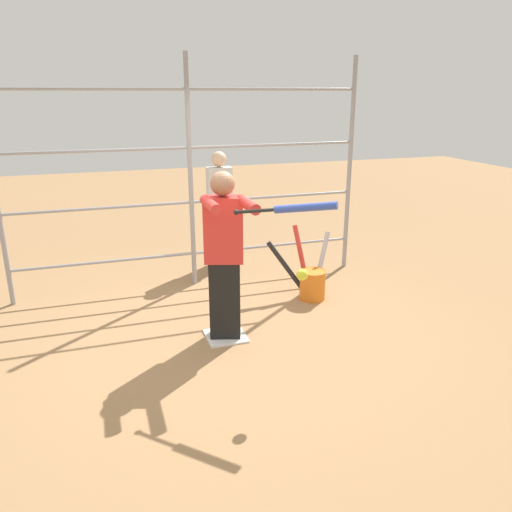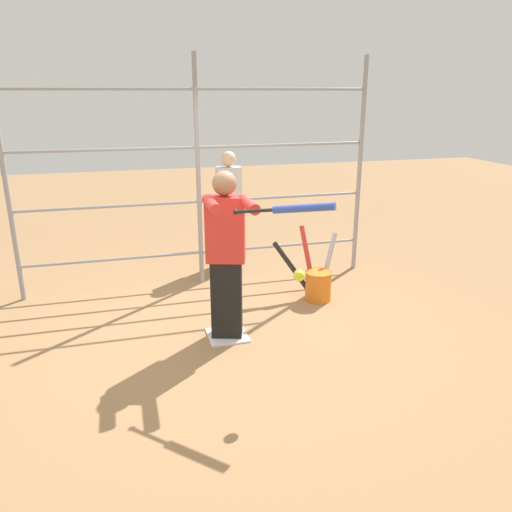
{
  "view_description": "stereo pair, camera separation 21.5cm",
  "coord_description": "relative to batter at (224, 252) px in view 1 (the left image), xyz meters",
  "views": [
    {
      "loc": [
        1.14,
        4.5,
        2.42
      ],
      "look_at": [
        -0.2,
        0.4,
        0.99
      ],
      "focal_mm": 35.0,
      "sensor_mm": 36.0,
      "label": 1
    },
    {
      "loc": [
        0.94,
        4.57,
        2.42
      ],
      "look_at": [
        -0.2,
        0.4,
        0.99
      ],
      "focal_mm": 35.0,
      "sensor_mm": 36.0,
      "label": 2
    }
  ],
  "objects": [
    {
      "name": "fence_backstop",
      "position": [
        0.0,
        -1.62,
        0.5
      ],
      "size": [
        4.46,
        0.06,
        2.86
      ],
      "color": "#939399",
      "rests_on": "ground"
    },
    {
      "name": "batter",
      "position": [
        0.0,
        0.0,
        0.0
      ],
      "size": [
        0.43,
        0.67,
        1.71
      ],
      "color": "black",
      "rests_on": "ground"
    },
    {
      "name": "bystander_behind_fence",
      "position": [
        -0.52,
        -2.23,
        -0.07
      ],
      "size": [
        0.34,
        0.21,
        1.64
      ],
      "color": "#3F3F47",
      "rests_on": "ground"
    },
    {
      "name": "ground_plane",
      "position": [
        0.0,
        -0.02,
        -0.93
      ],
      "size": [
        24.0,
        24.0,
        0.0
      ],
      "primitive_type": "plane",
      "color": "#9E754C"
    },
    {
      "name": "baseball_bat_swinging",
      "position": [
        -0.42,
        0.77,
        0.58
      ],
      "size": [
        0.74,
        0.59,
        0.18
      ],
      "color": "black"
    },
    {
      "name": "bat_bucket",
      "position": [
        -1.25,
        -0.7,
        -0.7
      ],
      "size": [
        0.87,
        0.57,
        0.85
      ],
      "color": "orange",
      "rests_on": "ground"
    },
    {
      "name": "softball_in_flight",
      "position": [
        -0.4,
        0.99,
        0.07
      ],
      "size": [
        0.1,
        0.1,
        0.1
      ],
      "color": "yellow"
    },
    {
      "name": "home_plate",
      "position": [
        0.0,
        -0.02,
        -0.92
      ],
      "size": [
        0.4,
        0.4,
        0.02
      ],
      "color": "white",
      "rests_on": "ground"
    }
  ]
}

